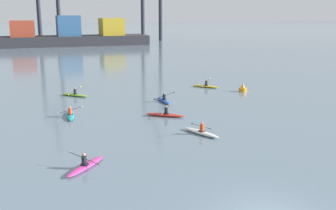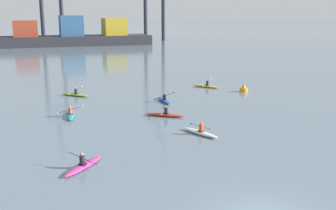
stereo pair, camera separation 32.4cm
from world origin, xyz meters
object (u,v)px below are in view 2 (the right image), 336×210
kayak_lime (75,94)px  kayak_white (200,132)px  kayak_blue (164,100)px  kayak_red (165,114)px  channel_buoy (244,89)px  kayak_magenta (83,165)px  kayak_teal (70,115)px  kayak_yellow (207,86)px  container_barge (72,36)px

kayak_lime → kayak_white: kayak_white is taller
kayak_blue → kayak_red: same height
channel_buoy → kayak_magenta: channel_buoy is taller
kayak_lime → kayak_white: size_ratio=0.85×
kayak_teal → kayak_magenta: bearing=-91.9°
channel_buoy → kayak_yellow: 4.77m
kayak_blue → kayak_white: (-0.95, -11.10, -0.00)m
kayak_blue → kayak_lime: (-8.05, 5.77, -0.00)m
kayak_blue → kayak_red: 5.71m
channel_buoy → kayak_white: 17.08m
container_barge → channel_buoy: bearing=-81.2°
kayak_blue → kayak_lime: 9.91m
kayak_red → kayak_teal: bearing=161.7°
kayak_lime → kayak_teal: same height
kayak_lime → kayak_white: (7.11, -16.87, 0.00)m
kayak_white → kayak_teal: 11.77m
kayak_blue → kayak_white: kayak_white is taller
channel_buoy → kayak_red: bearing=-147.9°
channel_buoy → kayak_magenta: bearing=-139.7°
kayak_magenta → kayak_teal: 11.95m
kayak_teal → kayak_yellow: bearing=27.7°
kayak_red → kayak_yellow: kayak_yellow is taller
kayak_blue → kayak_red: size_ratio=1.09×
kayak_lime → container_barge: bearing=84.6°
channel_buoy → kayak_yellow: size_ratio=0.33×
channel_buoy → kayak_teal: (-19.44, -4.86, -0.19)m
kayak_blue → channel_buoy: bearing=11.0°
kayak_red → kayak_teal: size_ratio=0.90×
kayak_blue → kayak_lime: bearing=144.4°
container_barge → kayak_blue: bearing=-89.0°
kayak_red → kayak_lime: same height
container_barge → kayak_lime: bearing=-95.4°
channel_buoy → kayak_blue: bearing=-169.0°
container_barge → kayak_red: (-0.36, -81.61, -2.45)m
kayak_lime → channel_buoy: bearing=-11.9°
container_barge → kayak_red: 81.65m
kayak_red → kayak_lime: bearing=119.4°
kayak_yellow → kayak_lime: size_ratio=1.05×
kayak_red → kayak_magenta: size_ratio=1.08×
container_barge → kayak_white: bearing=-89.7°
container_barge → channel_buoy: 75.12m
kayak_blue → kayak_red: bearing=-107.8°
kayak_white → kayak_magenta: 9.60m
kayak_red → kayak_magenta: same height
channel_buoy → kayak_blue: (-10.05, -1.96, -0.19)m
kayak_yellow → kayak_blue: bearing=-141.3°
container_barge → kayak_white: size_ratio=12.81×
channel_buoy → kayak_teal: bearing=-166.0°
channel_buoy → kayak_yellow: kayak_yellow is taller
kayak_teal → container_barge: bearing=84.2°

